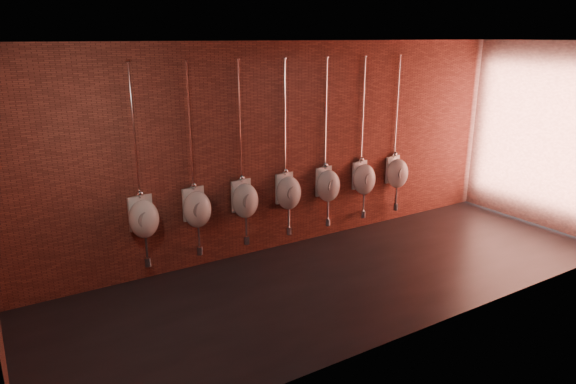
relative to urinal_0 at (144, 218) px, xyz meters
name	(u,v)px	position (x,y,z in m)	size (l,w,h in m)	color
ground	(348,278)	(2.42, -1.36, -0.94)	(8.50, 8.50, 0.00)	black
room_shell	(353,137)	(2.42, -1.36, 1.07)	(8.54, 3.04, 3.22)	black
urinal_0	(144,218)	(0.00, 0.00, 0.00)	(0.46, 0.42, 2.72)	white
urinal_1	(197,208)	(0.76, 0.00, 0.00)	(0.46, 0.42, 2.72)	white
urinal_2	(245,200)	(1.51, 0.00, 0.00)	(0.46, 0.42, 2.72)	white
urinal_3	(288,192)	(2.27, 0.00, 0.00)	(0.46, 0.42, 2.72)	white
urinal_4	(328,185)	(3.03, 0.00, 0.00)	(0.46, 0.42, 2.72)	white
urinal_5	(364,178)	(3.79, 0.00, 0.00)	(0.46, 0.42, 2.72)	white
urinal_6	(397,173)	(4.54, 0.00, 0.00)	(0.46, 0.42, 2.72)	white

